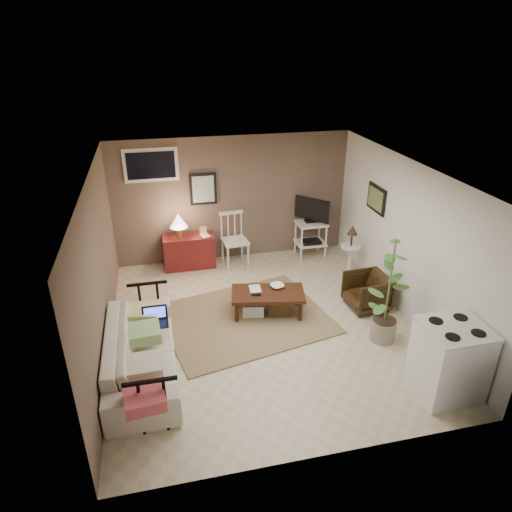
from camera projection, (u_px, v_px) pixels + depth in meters
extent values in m
plane|color=#C1B293|center=(263.00, 325.00, 7.02)|extent=(5.00, 5.00, 0.00)
cube|color=black|center=(203.00, 189.00, 8.44)|extent=(0.50, 0.03, 0.60)
cube|color=black|center=(376.00, 199.00, 7.72)|extent=(0.03, 0.60, 0.45)
cube|color=silver|center=(151.00, 165.00, 8.05)|extent=(0.96, 0.03, 0.60)
cube|color=#83684C|center=(245.00, 318.00, 7.16)|extent=(2.82, 2.43, 0.02)
cube|color=#3B1E10|center=(268.00, 294.00, 7.12)|extent=(1.22, 0.79, 0.06)
cylinder|color=#3B1E10|center=(237.00, 313.00, 7.00)|extent=(0.06, 0.06, 0.36)
cylinder|color=#3B1E10|center=(300.00, 311.00, 7.03)|extent=(0.06, 0.06, 0.36)
cylinder|color=#3B1E10|center=(237.00, 298.00, 7.39)|extent=(0.06, 0.06, 0.36)
cylinder|color=#3B1E10|center=(297.00, 297.00, 7.42)|extent=(0.06, 0.06, 0.36)
cube|color=black|center=(256.00, 295.00, 7.02)|extent=(0.15, 0.07, 0.02)
cube|color=#4D381B|center=(278.00, 307.00, 7.24)|extent=(0.38, 0.34, 0.25)
cube|color=silver|center=(253.00, 308.00, 7.23)|extent=(0.38, 0.34, 0.21)
imported|color=beige|center=(140.00, 345.00, 5.87)|extent=(0.64, 2.21, 0.86)
cube|color=black|center=(156.00, 324.00, 6.16)|extent=(0.34, 0.23, 0.02)
cube|color=black|center=(155.00, 312.00, 6.22)|extent=(0.34, 0.02, 0.21)
cube|color=#384FFE|center=(155.00, 313.00, 6.21)|extent=(0.29, 0.00, 0.17)
cube|color=maroon|center=(189.00, 251.00, 8.66)|extent=(0.95, 0.42, 0.63)
cylinder|color=gold|center=(179.00, 232.00, 8.40)|extent=(0.11, 0.11, 0.21)
cone|color=beige|center=(178.00, 221.00, 8.30)|extent=(0.32, 0.32, 0.25)
cube|color=tan|center=(203.00, 231.00, 8.56)|extent=(0.13, 0.02, 0.16)
cube|color=silver|center=(235.00, 241.00, 8.67)|extent=(0.51, 0.51, 0.04)
cylinder|color=silver|center=(228.00, 259.00, 8.55)|extent=(0.04, 0.04, 0.46)
cylinder|color=silver|center=(248.00, 256.00, 8.67)|extent=(0.04, 0.04, 0.46)
cylinder|color=silver|center=(222.00, 251.00, 8.89)|extent=(0.04, 0.04, 0.46)
cylinder|color=silver|center=(242.00, 248.00, 9.01)|extent=(0.04, 0.04, 0.46)
cube|color=silver|center=(231.00, 213.00, 8.63)|extent=(0.46, 0.10, 0.07)
cube|color=silver|center=(311.00, 223.00, 8.91)|extent=(0.57, 0.47, 0.04)
cube|color=silver|center=(310.00, 243.00, 9.09)|extent=(0.57, 0.47, 0.03)
cylinder|color=silver|center=(301.00, 244.00, 8.83)|extent=(0.04, 0.04, 0.73)
cylinder|color=silver|center=(326.00, 242.00, 8.93)|extent=(0.04, 0.04, 0.73)
cylinder|color=silver|center=(295.00, 237.00, 9.18)|extent=(0.04, 0.04, 0.73)
cylinder|color=silver|center=(319.00, 234.00, 9.28)|extent=(0.04, 0.04, 0.73)
cube|color=black|center=(311.00, 221.00, 8.88)|extent=(0.26, 0.15, 0.03)
cube|color=black|center=(312.00, 209.00, 8.78)|extent=(0.53, 0.57, 0.44)
cube|color=tan|center=(312.00, 209.00, 8.78)|extent=(0.42, 0.47, 0.35)
cube|color=black|center=(311.00, 243.00, 9.03)|extent=(0.36, 0.26, 0.10)
cylinder|color=silver|center=(348.00, 274.00, 8.48)|extent=(0.26, 0.26, 0.03)
cylinder|color=silver|center=(350.00, 261.00, 8.36)|extent=(0.05, 0.05, 0.55)
cylinder|color=silver|center=(351.00, 246.00, 8.23)|extent=(0.37, 0.37, 0.03)
cylinder|color=black|center=(352.00, 239.00, 8.17)|extent=(0.03, 0.03, 0.24)
cone|color=#342115|center=(353.00, 230.00, 8.09)|extent=(0.18, 0.18, 0.17)
imported|color=black|center=(367.00, 290.00, 7.34)|extent=(0.62, 0.66, 0.64)
cylinder|color=gray|center=(383.00, 330.00, 6.63)|extent=(0.37, 0.37, 0.32)
cylinder|color=#4C602D|center=(390.00, 281.00, 6.28)|extent=(0.02, 0.02, 1.27)
cube|color=silver|center=(449.00, 361.00, 5.52)|extent=(0.72, 0.67, 0.93)
cube|color=silver|center=(456.00, 328.00, 5.31)|extent=(0.74, 0.69, 0.03)
cylinder|color=black|center=(453.00, 337.00, 5.12)|extent=(0.17, 0.17, 0.01)
cylinder|color=black|center=(479.00, 333.00, 5.18)|extent=(0.17, 0.17, 0.01)
cylinder|color=black|center=(436.00, 321.00, 5.41)|extent=(0.17, 0.17, 0.01)
cylinder|color=black|center=(461.00, 317.00, 5.47)|extent=(0.17, 0.17, 0.01)
imported|color=#3B1E10|center=(277.00, 282.00, 7.20)|extent=(0.22, 0.10, 0.21)
imported|color=#3B1E10|center=(249.00, 283.00, 7.12)|extent=(0.18, 0.03, 0.24)
imported|color=#3B1E10|center=(201.00, 232.00, 8.44)|extent=(0.15, 0.06, 0.20)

